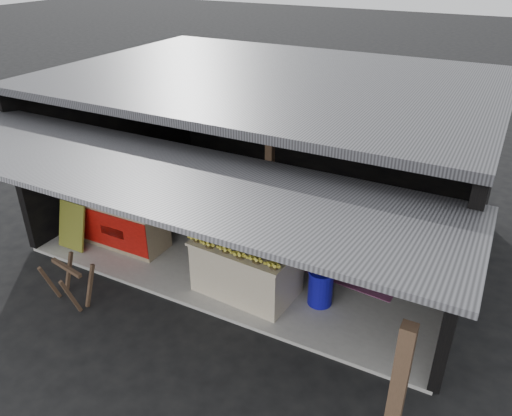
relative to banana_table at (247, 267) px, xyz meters
The scene contains 13 objects.
ground 1.01m from the banana_table, 125.05° to the right, with size 80.00×80.00×0.00m, color black.
concrete_slab 1.91m from the banana_table, 105.96° to the left, with size 7.00×5.00×0.06m, color gray.
shophouse 2.68m from the banana_table, 103.62° to the left, with size 7.40×7.29×3.02m.
banana_table is the anchor object (origin of this frame).
banana_pile 0.52m from the banana_table, ahead, with size 1.46×0.88×0.17m, color yellow, non-canonical shape.
white_crate 0.76m from the banana_table, 88.10° to the left, with size 0.84×0.62×0.88m.
neighbor_stall 2.60m from the banana_table, behind, with size 1.50×0.68×1.55m.
green_signboard 3.38m from the banana_table, behind, with size 0.57×0.04×0.86m, color black.
sawhorse 2.70m from the banana_table, 147.25° to the right, with size 0.70×0.69×0.67m.
water_barrel 1.17m from the banana_table, 12.23° to the left, with size 0.37×0.37×0.55m, color #0E0D92.
plastic_chair 2.06m from the banana_table, 49.93° to the left, with size 0.52×0.52×0.87m.
magenta_rug 1.95m from the banana_table, 43.43° to the left, with size 1.50×1.00×0.01m, color #6B1746.
picture_frames 4.46m from the banana_table, 99.19° to the left, with size 1.62×0.04×0.46m.
Camera 1 is at (3.61, -4.84, 4.90)m, focal length 35.00 mm.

